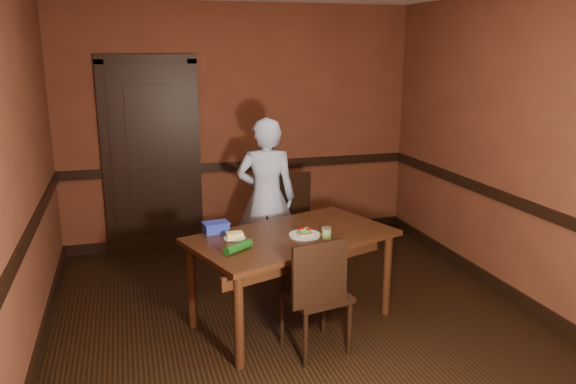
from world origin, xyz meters
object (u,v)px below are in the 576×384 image
cheese_saucer (235,236)px  chair_far (292,227)px  person (266,198)px  sauce_jar (326,233)px  chair_near (315,293)px  dining_table (292,278)px  food_tub (216,227)px  sandwich_plate (305,234)px

cheese_saucer → chair_far: bearing=51.0°
person → sauce_jar: bearing=112.9°
chair_near → cheese_saucer: chair_near is taller
dining_table → food_tub: bearing=139.5°
chair_far → chair_near: 1.48m
sandwich_plate → cheese_saucer: (-0.55, 0.09, 0.00)m
sauce_jar → cheese_saucer: (-0.70, 0.19, -0.03)m
dining_table → cheese_saucer: bearing=157.8°
chair_near → chair_far: bearing=-111.0°
person → food_tub: person is taller
dining_table → person: person is taller
cheese_saucer → food_tub: food_tub is taller
person → cheese_saucer: size_ratio=9.19×
person → sandwich_plate: (0.03, -1.12, -0.02)m
sauce_jar → cheese_saucer: size_ratio=0.54×
dining_table → person: size_ratio=1.02×
sauce_jar → food_tub: (-0.81, 0.39, -0.00)m
food_tub → sauce_jar: bearing=-34.3°
chair_near → food_tub: chair_near is taller
sandwich_plate → sauce_jar: (0.15, -0.10, 0.03)m
chair_far → person: size_ratio=0.63×
sandwich_plate → dining_table: bearing=143.1°
chair_near → cheese_saucer: bearing=-57.9°
sandwich_plate → cheese_saucer: size_ratio=1.47×
dining_table → food_tub: food_tub is taller
person → sandwich_plate: person is taller
dining_table → cheese_saucer: 0.61m
cheese_saucer → sandwich_plate: bearing=-9.4°
chair_far → food_tub: (-0.86, -0.73, 0.30)m
chair_far → cheese_saucer: 1.22m
dining_table → food_tub: 0.75m
food_tub → dining_table: bearing=-29.7°
sauce_jar → food_tub: size_ratio=0.41×
sandwich_plate → food_tub: size_ratio=1.13×
sauce_jar → cheese_saucer: sauce_jar is taller
sandwich_plate → sauce_jar: sauce_jar is taller
chair_far → cheese_saucer: (-0.75, -0.93, 0.28)m
person → food_tub: bearing=67.2°
chair_near → person: size_ratio=0.58×
sandwich_plate → food_tub: 0.73m
chair_near → sauce_jar: 0.52m
sauce_jar → person: bearing=98.3°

